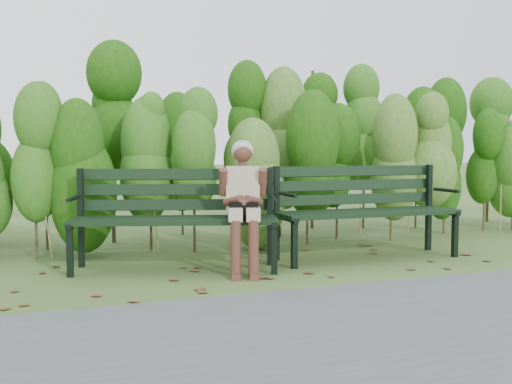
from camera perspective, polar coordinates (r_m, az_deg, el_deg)
name	(u,v)px	position (r m, az deg, el deg)	size (l,w,h in m)	color
ground	(268,269)	(6.02, 1.19, -7.36)	(80.00, 80.00, 0.00)	#424E1F
footpath	(394,331)	(4.13, 13.02, -12.76)	(60.00, 2.50, 0.01)	#474749
hedge_band	(214,144)	(7.66, -4.04, 4.54)	(11.04, 1.67, 2.42)	#47381E
leaf_litter	(267,271)	(5.94, 1.03, -7.49)	(5.77, 2.12, 0.01)	brown
bench_left	(175,210)	(6.02, -7.69, -1.70)	(2.11, 1.21, 1.00)	black
bench_right	(362,203)	(6.72, 10.11, -1.07)	(2.04, 0.70, 1.02)	black
seated_woman	(243,196)	(5.81, -1.23, -0.34)	(0.51, 0.74, 1.28)	#C3B493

